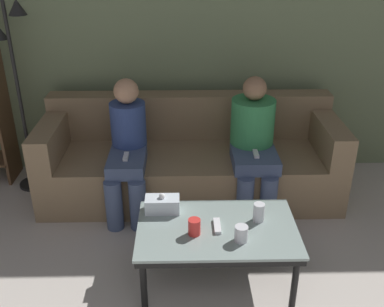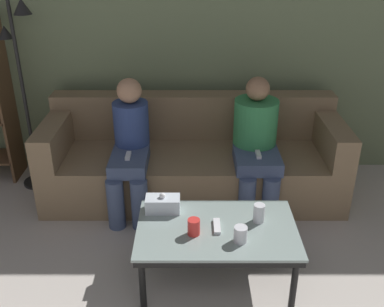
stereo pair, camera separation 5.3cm
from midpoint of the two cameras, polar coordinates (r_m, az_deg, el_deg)
name	(u,v)px [view 2 (the right image)]	position (r m, az deg, el deg)	size (l,w,h in m)	color
wall_back	(192,29)	(3.98, 0.33, 15.55)	(12.00, 0.06, 2.60)	#707F5B
couch	(192,160)	(3.84, 0.36, -0.79)	(2.44, 0.85, 0.80)	#897051
coffee_table	(215,233)	(2.81, 3.53, -10.05)	(0.98, 0.62, 0.42)	#8C9E99
cup_near_left	(258,213)	(2.84, 8.85, -7.47)	(0.07, 0.07, 0.12)	silver
cup_near_right	(192,227)	(2.70, 0.60, -9.31)	(0.07, 0.07, 0.10)	red
cup_far_center	(239,234)	(2.66, 6.58, -10.15)	(0.08, 0.08, 0.10)	silver
tissue_box	(161,204)	(2.91, -3.40, -6.42)	(0.22, 0.12, 0.13)	silver
game_remote	(216,226)	(2.78, 3.56, -9.19)	(0.04, 0.15, 0.02)	white
standing_lamp	(22,78)	(3.94, -20.46, 8.98)	(0.31, 0.26, 1.60)	black
seated_person_left_end	(129,145)	(3.54, -7.63, 1.05)	(0.31, 0.65, 1.04)	#47567A
seated_person_mid_left	(254,141)	(3.58, 8.36, 1.62)	(0.35, 0.65, 1.06)	#47567A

